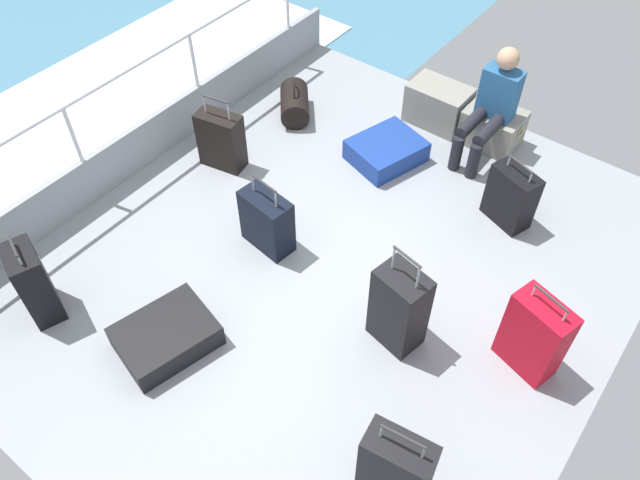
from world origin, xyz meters
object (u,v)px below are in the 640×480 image
suitcase_2 (397,465)px  suitcase_7 (34,283)px  suitcase_5 (221,140)px  suitcase_4 (386,151)px  cargo_crate_1 (492,127)px  suitcase_1 (534,336)px  suitcase_6 (267,221)px  passenger_seated (492,105)px  suitcase_8 (399,308)px  cargo_crate_0 (438,105)px  suitcase_0 (166,336)px  duffel_bag (295,103)px  suitcase_3 (511,197)px

suitcase_2 → suitcase_7: bearing=-169.9°
suitcase_2 → suitcase_5: suitcase_5 is taller
suitcase_2 → suitcase_4: (-1.75, 2.56, -0.16)m
cargo_crate_1 → suitcase_1: (1.36, -2.10, 0.15)m
suitcase_5 → suitcase_6: 1.13m
suitcase_6 → suitcase_7: 1.82m
passenger_seated → suitcase_7: bearing=-115.4°
passenger_seated → suitcase_4: size_ratio=1.38×
suitcase_2 → suitcase_6: (-1.94, 1.06, -0.00)m
passenger_seated → suitcase_6: size_ratio=1.51×
passenger_seated → suitcase_2: passenger_seated is taller
suitcase_2 → suitcase_8: size_ratio=0.73×
cargo_crate_0 → suitcase_0: cargo_crate_0 is taller
cargo_crate_1 → duffel_bag: duffel_bag is taller
cargo_crate_0 → suitcase_4: bearing=-95.9°
suitcase_4 → suitcase_8: bearing=-54.5°
suitcase_6 → duffel_bag: 1.79m
suitcase_3 → suitcase_7: size_ratio=0.85×
duffel_bag → suitcase_3: bearing=-0.8°
cargo_crate_1 → passenger_seated: (0.00, -0.18, 0.37)m
cargo_crate_0 → suitcase_2: bearing=-63.6°
passenger_seated → suitcase_0: bearing=-103.3°
suitcase_0 → suitcase_4: bearing=87.3°
cargo_crate_1 → suitcase_5: size_ratio=0.76×
suitcase_3 → duffel_bag: 2.40m
suitcase_2 → suitcase_5: 3.34m
cargo_crate_1 → suitcase_3: 1.06m
suitcase_1 → duffel_bag: (-3.16, 1.26, -0.19)m
suitcase_5 → suitcase_6: size_ratio=1.06×
cargo_crate_1 → suitcase_0: size_ratio=0.72×
suitcase_7 → suitcase_8: 2.69m
suitcase_0 → suitcase_4: size_ratio=1.03×
suitcase_4 → passenger_seated: bearing=44.6°
passenger_seated → suitcase_0: passenger_seated is taller
suitcase_0 → suitcase_7: suitcase_7 is taller
cargo_crate_0 → suitcase_3: size_ratio=0.98×
suitcase_1 → suitcase_2: size_ratio=1.15×
suitcase_2 → suitcase_3: suitcase_2 is taller
cargo_crate_0 → suitcase_0: (-0.21, -3.52, -0.11)m
suitcase_1 → cargo_crate_0: bearing=133.4°
suitcase_1 → suitcase_2: suitcase_1 is taller
duffel_bag → passenger_seated: bearing=19.9°
cargo_crate_1 → duffel_bag: (-1.80, -0.83, -0.04)m
suitcase_2 → suitcase_7: suitcase_7 is taller
suitcase_2 → duffel_bag: size_ratio=1.17×
cargo_crate_1 → passenger_seated: bearing=-90.0°
suitcase_8 → cargo_crate_0: bearing=114.0°
suitcase_4 → suitcase_6: 1.53m
cargo_crate_1 → suitcase_4: cargo_crate_1 is taller
suitcase_4 → suitcase_7: suitcase_7 is taller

